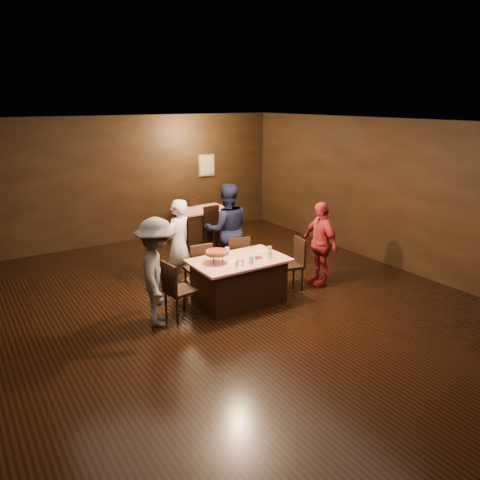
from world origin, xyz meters
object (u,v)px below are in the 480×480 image
(chair_back_near, at_px, (216,227))
(glass_front_right, at_px, (269,255))
(diner_grey_knit, at_px, (157,272))
(glass_back, at_px, (227,251))
(chair_far_right, at_px, (235,259))
(main_table, at_px, (239,281))
(back_table, at_px, (202,224))
(pizza_stand, at_px, (217,252))
(chair_end_left, at_px, (180,289))
(diner_navy_hoodie, at_px, (227,230))
(diner_red_shirt, at_px, (320,243))
(diner_white_jacket, at_px, (178,244))
(glass_front_left, at_px, (251,260))
(chair_end_right, at_px, (290,264))
(glass_amber, at_px, (270,250))
(chair_back_far, at_px, (191,216))
(chair_far_left, at_px, (197,267))
(plate_empty, at_px, (261,251))

(chair_back_near, relative_size, glass_front_right, 6.79)
(diner_grey_knit, xyz_separation_m, glass_back, (1.42, 0.31, -0.00))
(chair_far_right, bearing_deg, main_table, 73.12)
(back_table, height_order, pizza_stand, pizza_stand)
(chair_end_left, bearing_deg, pizza_stand, -92.74)
(diner_navy_hoodie, xyz_separation_m, glass_back, (-0.59, -0.97, -0.07))
(diner_grey_knit, relative_size, diner_red_shirt, 1.07)
(chair_back_near, distance_m, diner_white_jacket, 2.53)
(back_table, distance_m, chair_end_left, 4.36)
(glass_front_left, bearing_deg, chair_end_right, 15.95)
(chair_end_left, height_order, glass_amber, chair_end_left)
(diner_grey_knit, xyz_separation_m, glass_amber, (2.07, -0.04, -0.00))
(diner_grey_knit, bearing_deg, pizza_stand, -61.93)
(diner_red_shirt, bearing_deg, chair_back_far, -168.75)
(pizza_stand, bearing_deg, diner_red_shirt, -3.87)
(chair_end_right, height_order, chair_back_near, same)
(back_table, bearing_deg, main_table, -108.76)
(chair_far_right, xyz_separation_m, chair_back_far, (0.85, 3.52, 0.00))
(chair_far_right, relative_size, diner_navy_hoodie, 0.52)
(chair_far_left, bearing_deg, chair_back_near, -122.57)
(glass_front_left, bearing_deg, diner_red_shirt, 7.06)
(back_table, bearing_deg, chair_far_right, -106.17)
(back_table, height_order, chair_end_right, chair_end_right)
(chair_far_right, distance_m, pizza_stand, 1.16)
(diner_red_shirt, bearing_deg, chair_back_near, -166.15)
(chair_far_left, distance_m, diner_red_shirt, 2.30)
(glass_back, bearing_deg, diner_white_jacket, 118.37)
(chair_far_left, height_order, glass_front_left, chair_far_left)
(diner_white_jacket, distance_m, plate_empty, 1.52)
(glass_amber, distance_m, glass_back, 0.74)
(diner_red_shirt, bearing_deg, chair_far_right, -117.52)
(chair_back_far, height_order, pizza_stand, pizza_stand)
(main_table, height_order, diner_grey_knit, diner_grey_knit)
(glass_front_right, bearing_deg, diner_grey_knit, 172.98)
(chair_far_left, height_order, plate_empty, chair_far_left)
(main_table, relative_size, pizza_stand, 4.21)
(chair_end_left, distance_m, chair_back_near, 3.78)
(pizza_stand, xyz_separation_m, plate_empty, (0.95, 0.10, -0.17))
(plate_empty, height_order, glass_amber, glass_amber)
(chair_end_left, distance_m, diner_red_shirt, 2.84)
(diner_white_jacket, xyz_separation_m, glass_front_left, (0.59, -1.51, 0.02))
(main_table, bearing_deg, plate_empty, 15.26)
(chair_end_right, bearing_deg, diner_navy_hoodie, -144.08)
(chair_end_left, relative_size, glass_amber, 6.79)
(chair_end_left, xyz_separation_m, glass_back, (1.05, 0.30, 0.37))
(chair_back_far, height_order, glass_amber, chair_back_far)
(back_table, bearing_deg, glass_amber, -99.86)
(chair_end_left, distance_m, chair_back_far, 4.87)
(glass_front_left, relative_size, glass_back, 1.00)
(chair_far_left, xyz_separation_m, chair_end_left, (-0.70, -0.75, 0.00))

